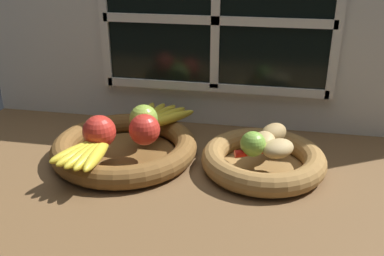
{
  "coord_description": "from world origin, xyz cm",
  "views": [
    {
      "loc": [
        16.22,
        -89.3,
        50.88
      ],
      "look_at": [
        -1.75,
        3.19,
        9.51
      ],
      "focal_mm": 40.1,
      "sensor_mm": 36.0,
      "label": 1
    }
  ],
  "objects_px": {
    "banana_bunch_front": "(89,152)",
    "chili_pepper": "(264,151)",
    "apple_red_right": "(145,130)",
    "banana_bunch_back": "(158,117)",
    "fruit_bowl_right": "(263,160)",
    "potato_small": "(278,148)",
    "apple_green_back": "(144,119)",
    "potato_large": "(265,141)",
    "apple_red_front": "(99,132)",
    "fruit_bowl_left": "(125,148)",
    "potato_back": "(274,133)",
    "lime_near": "(253,144)"
  },
  "relations": [
    {
      "from": "fruit_bowl_left",
      "to": "potato_back",
      "type": "xyz_separation_m",
      "value": [
        0.37,
        0.04,
        0.05
      ]
    },
    {
      "from": "potato_back",
      "to": "banana_bunch_front",
      "type": "bearing_deg",
      "value": -158.14
    },
    {
      "from": "banana_bunch_front",
      "to": "potato_large",
      "type": "height_order",
      "value": "potato_large"
    },
    {
      "from": "banana_bunch_front",
      "to": "chili_pepper",
      "type": "relative_size",
      "value": 1.25
    },
    {
      "from": "apple_red_front",
      "to": "potato_large",
      "type": "distance_m",
      "value": 0.39
    },
    {
      "from": "potato_large",
      "to": "fruit_bowl_left",
      "type": "bearing_deg",
      "value": -180.0
    },
    {
      "from": "banana_bunch_front",
      "to": "lime_near",
      "type": "xyz_separation_m",
      "value": [
        0.36,
        0.08,
        0.01
      ]
    },
    {
      "from": "apple_red_front",
      "to": "chili_pepper",
      "type": "height_order",
      "value": "apple_red_front"
    },
    {
      "from": "banana_bunch_front",
      "to": "apple_green_back",
      "type": "bearing_deg",
      "value": 63.31
    },
    {
      "from": "apple_red_front",
      "to": "apple_green_back",
      "type": "bearing_deg",
      "value": 53.07
    },
    {
      "from": "fruit_bowl_right",
      "to": "banana_bunch_front",
      "type": "bearing_deg",
      "value": -162.76
    },
    {
      "from": "fruit_bowl_right",
      "to": "potato_small",
      "type": "bearing_deg",
      "value": -45.0
    },
    {
      "from": "potato_back",
      "to": "potato_small",
      "type": "height_order",
      "value": "potato_back"
    },
    {
      "from": "banana_bunch_front",
      "to": "potato_large",
      "type": "xyz_separation_m",
      "value": [
        0.39,
        0.12,
        0.01
      ]
    },
    {
      "from": "potato_back",
      "to": "potato_large",
      "type": "distance_m",
      "value": 0.05
    },
    {
      "from": "apple_red_front",
      "to": "potato_back",
      "type": "relative_size",
      "value": 0.98
    },
    {
      "from": "banana_bunch_front",
      "to": "chili_pepper",
      "type": "bearing_deg",
      "value": 13.17
    },
    {
      "from": "potato_large",
      "to": "apple_green_back",
      "type": "bearing_deg",
      "value": 172.37
    },
    {
      "from": "potato_back",
      "to": "lime_near",
      "type": "distance_m",
      "value": 0.09
    },
    {
      "from": "apple_red_right",
      "to": "lime_near",
      "type": "relative_size",
      "value": 1.29
    },
    {
      "from": "apple_green_back",
      "to": "potato_large",
      "type": "bearing_deg",
      "value": -7.63
    },
    {
      "from": "apple_green_back",
      "to": "potato_small",
      "type": "distance_m",
      "value": 0.35
    },
    {
      "from": "apple_green_back",
      "to": "chili_pepper",
      "type": "relative_size",
      "value": 0.53
    },
    {
      "from": "banana_bunch_back",
      "to": "potato_small",
      "type": "xyz_separation_m",
      "value": [
        0.32,
        -0.15,
        0.01
      ]
    },
    {
      "from": "apple_red_front",
      "to": "banana_bunch_back",
      "type": "xyz_separation_m",
      "value": [
        0.09,
        0.18,
        -0.03
      ]
    },
    {
      "from": "fruit_bowl_right",
      "to": "lime_near",
      "type": "distance_m",
      "value": 0.07
    },
    {
      "from": "fruit_bowl_left",
      "to": "apple_red_right",
      "type": "xyz_separation_m",
      "value": [
        0.06,
        -0.03,
        0.07
      ]
    },
    {
      "from": "potato_large",
      "to": "fruit_bowl_right",
      "type": "bearing_deg",
      "value": -90.0
    },
    {
      "from": "banana_bunch_back",
      "to": "chili_pepper",
      "type": "height_order",
      "value": "banana_bunch_back"
    },
    {
      "from": "potato_back",
      "to": "lime_near",
      "type": "bearing_deg",
      "value": -118.98
    },
    {
      "from": "banana_bunch_front",
      "to": "banana_bunch_back",
      "type": "bearing_deg",
      "value": 67.95
    },
    {
      "from": "fruit_bowl_right",
      "to": "apple_red_front",
      "type": "xyz_separation_m",
      "value": [
        -0.39,
        -0.06,
        0.07
      ]
    },
    {
      "from": "potato_back",
      "to": "apple_red_front",
      "type": "bearing_deg",
      "value": -165.44
    },
    {
      "from": "fruit_bowl_right",
      "to": "potato_back",
      "type": "relative_size",
      "value": 3.67
    },
    {
      "from": "apple_red_front",
      "to": "banana_bunch_back",
      "type": "relative_size",
      "value": 0.42
    },
    {
      "from": "potato_small",
      "to": "chili_pepper",
      "type": "height_order",
      "value": "potato_small"
    },
    {
      "from": "fruit_bowl_right",
      "to": "potato_large",
      "type": "relative_size",
      "value": 4.18
    },
    {
      "from": "banana_bunch_front",
      "to": "fruit_bowl_left",
      "type": "bearing_deg",
      "value": 71.2
    },
    {
      "from": "apple_red_right",
      "to": "potato_large",
      "type": "distance_m",
      "value": 0.29
    },
    {
      "from": "apple_green_back",
      "to": "chili_pepper",
      "type": "bearing_deg",
      "value": -12.91
    },
    {
      "from": "apple_red_right",
      "to": "potato_small",
      "type": "xyz_separation_m",
      "value": [
        0.32,
        -0.01,
        -0.02
      ]
    },
    {
      "from": "banana_bunch_back",
      "to": "fruit_bowl_left",
      "type": "bearing_deg",
      "value": -115.21
    },
    {
      "from": "fruit_bowl_right",
      "to": "apple_green_back",
      "type": "relative_size",
      "value": 4.05
    },
    {
      "from": "banana_bunch_back",
      "to": "apple_red_front",
      "type": "bearing_deg",
      "value": -117.26
    },
    {
      "from": "apple_red_front",
      "to": "banana_bunch_front",
      "type": "distance_m",
      "value": 0.06
    },
    {
      "from": "apple_red_front",
      "to": "potato_back",
      "type": "xyz_separation_m",
      "value": [
        0.4,
        0.11,
        -0.02
      ]
    },
    {
      "from": "fruit_bowl_left",
      "to": "potato_large",
      "type": "relative_size",
      "value": 5.17
    },
    {
      "from": "apple_green_back",
      "to": "fruit_bowl_right",
      "type": "bearing_deg",
      "value": -7.63
    },
    {
      "from": "apple_red_right",
      "to": "banana_bunch_back",
      "type": "xyz_separation_m",
      "value": [
        -0.01,
        0.14,
        -0.02
      ]
    },
    {
      "from": "apple_red_front",
      "to": "potato_small",
      "type": "xyz_separation_m",
      "value": [
        0.42,
        0.03,
        -0.02
      ]
    }
  ]
}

